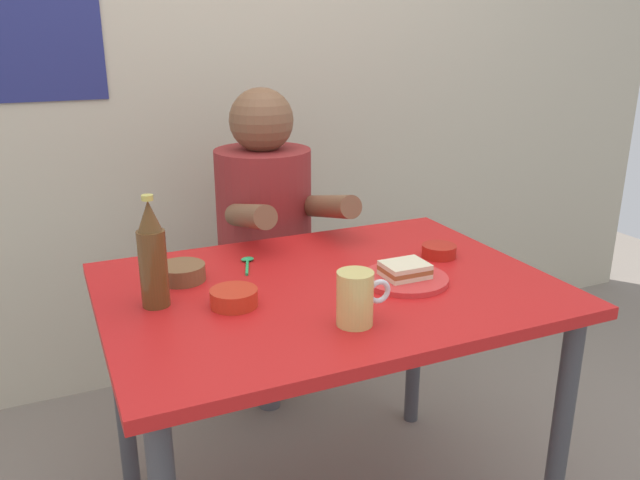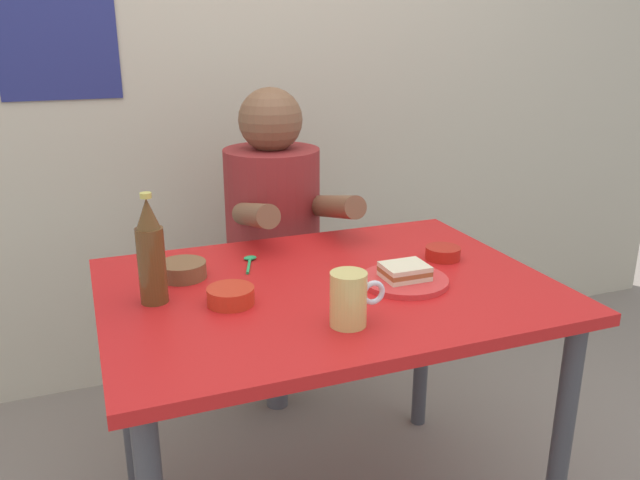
{
  "view_description": "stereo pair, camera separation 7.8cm",
  "coord_description": "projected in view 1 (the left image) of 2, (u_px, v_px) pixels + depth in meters",
  "views": [
    {
      "loc": [
        -0.62,
        -1.33,
        1.35
      ],
      "look_at": [
        0.0,
        0.05,
        0.84
      ],
      "focal_mm": 35.6,
      "sensor_mm": 36.0,
      "label": 1
    },
    {
      "loc": [
        -0.54,
        -1.36,
        1.35
      ],
      "look_at": [
        0.0,
        0.05,
        0.84
      ],
      "focal_mm": 35.6,
      "sensor_mm": 36.0,
      "label": 2
    }
  ],
  "objects": [
    {
      "name": "wall_back",
      "position": [
        209.0,
        42.0,
        2.32
      ],
      "size": [
        4.4,
        0.09,
        2.6
      ],
      "color": "#BCB299",
      "rests_on": "ground"
    },
    {
      "name": "dining_table",
      "position": [
        328.0,
        318.0,
        1.61
      ],
      "size": [
        1.1,
        0.8,
        0.74
      ],
      "color": "red",
      "rests_on": "ground"
    },
    {
      "name": "stool",
      "position": [
        267.0,
        321.0,
        2.27
      ],
      "size": [
        0.34,
        0.34,
        0.45
      ],
      "color": "#4C4C51",
      "rests_on": "ground"
    },
    {
      "name": "person_seated",
      "position": [
        265.0,
        210.0,
        2.13
      ],
      "size": [
        0.33,
        0.56,
        0.72
      ],
      "color": "maroon",
      "rests_on": "stool"
    },
    {
      "name": "plate_orange",
      "position": [
        405.0,
        279.0,
        1.6
      ],
      "size": [
        0.22,
        0.22,
        0.01
      ],
      "primitive_type": "cylinder",
      "color": "red",
      "rests_on": "dining_table"
    },
    {
      "name": "sandwich",
      "position": [
        405.0,
        270.0,
        1.59
      ],
      "size": [
        0.11,
        0.09,
        0.04
      ],
      "color": "beige",
      "rests_on": "plate_orange"
    },
    {
      "name": "beer_mug",
      "position": [
        356.0,
        298.0,
        1.35
      ],
      "size": [
        0.13,
        0.08,
        0.12
      ],
      "color": "#D1BC66",
      "rests_on": "dining_table"
    },
    {
      "name": "beer_bottle",
      "position": [
        152.0,
        257.0,
        1.42
      ],
      "size": [
        0.06,
        0.06,
        0.26
      ],
      "color": "#593819",
      "rests_on": "dining_table"
    },
    {
      "name": "condiment_bowl_brown",
      "position": [
        181.0,
        272.0,
        1.6
      ],
      "size": [
        0.12,
        0.12,
        0.04
      ],
      "color": "brown",
      "rests_on": "dining_table"
    },
    {
      "name": "sauce_bowl_chili",
      "position": [
        234.0,
        297.0,
        1.45
      ],
      "size": [
        0.11,
        0.11,
        0.04
      ],
      "color": "red",
      "rests_on": "dining_table"
    },
    {
      "name": "sambal_bowl_red",
      "position": [
        439.0,
        250.0,
        1.77
      ],
      "size": [
        0.1,
        0.1,
        0.03
      ],
      "color": "#B21E14",
      "rests_on": "dining_table"
    },
    {
      "name": "spoon",
      "position": [
        247.0,
        262.0,
        1.72
      ],
      "size": [
        0.06,
        0.12,
        0.01
      ],
      "color": "#26A559",
      "rests_on": "dining_table"
    }
  ]
}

